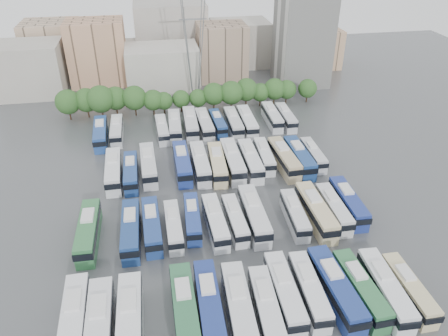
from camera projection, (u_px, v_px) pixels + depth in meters
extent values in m
plane|color=#424447|center=(219.00, 206.00, 76.30)|extent=(220.00, 220.00, 0.00)
cylinder|color=black|center=(70.00, 115.00, 106.70)|extent=(0.36, 0.36, 2.50)
sphere|color=#234C1E|center=(68.00, 102.00, 104.96)|extent=(6.00, 6.00, 6.00)
cylinder|color=black|center=(88.00, 113.00, 107.98)|extent=(0.36, 0.36, 2.44)
sphere|color=#234C1E|center=(86.00, 100.00, 106.28)|extent=(5.84, 5.84, 5.84)
cylinder|color=black|center=(103.00, 113.00, 107.15)|extent=(0.36, 0.36, 2.77)
sphere|color=#234C1E|center=(100.00, 99.00, 105.23)|extent=(6.64, 6.64, 6.64)
cylinder|color=black|center=(117.00, 111.00, 109.09)|extent=(0.36, 0.36, 2.42)
sphere|color=#234C1E|center=(115.00, 98.00, 107.41)|extent=(5.80, 5.80, 5.80)
cylinder|color=black|center=(136.00, 111.00, 108.90)|extent=(0.36, 0.36, 2.51)
sphere|color=#234C1E|center=(134.00, 98.00, 107.15)|extent=(6.03, 6.03, 6.03)
cylinder|color=black|center=(154.00, 111.00, 109.24)|extent=(0.36, 0.36, 2.14)
sphere|color=#234C1E|center=(153.00, 100.00, 107.75)|extent=(5.13, 5.13, 5.13)
cylinder|color=black|center=(165.00, 110.00, 109.94)|extent=(0.36, 0.36, 1.87)
sphere|color=#234C1E|center=(164.00, 101.00, 108.64)|extent=(4.48, 4.48, 4.48)
cylinder|color=black|center=(182.00, 108.00, 111.09)|extent=(0.36, 0.36, 1.86)
sphere|color=#234C1E|center=(181.00, 99.00, 109.80)|extent=(4.46, 4.46, 4.46)
cylinder|color=black|center=(198.00, 107.00, 111.49)|extent=(0.36, 0.36, 1.89)
sphere|color=#234C1E|center=(198.00, 98.00, 110.17)|extent=(4.53, 4.53, 4.53)
cylinder|color=black|center=(214.00, 106.00, 111.82)|extent=(0.36, 0.36, 2.36)
sphere|color=#234C1E|center=(214.00, 94.00, 110.17)|extent=(5.67, 5.67, 5.67)
cylinder|color=black|center=(231.00, 105.00, 111.96)|extent=(0.36, 0.36, 2.49)
sphere|color=#234C1E|center=(231.00, 93.00, 110.23)|extent=(5.97, 5.97, 5.97)
cylinder|color=black|center=(246.00, 102.00, 114.01)|extent=(0.36, 0.36, 2.45)
sphere|color=#234C1E|center=(246.00, 90.00, 112.30)|extent=(5.89, 5.89, 5.89)
cylinder|color=black|center=(260.00, 102.00, 114.42)|extent=(0.36, 0.36, 1.98)
sphere|color=#234C1E|center=(260.00, 92.00, 113.04)|extent=(4.76, 4.76, 4.76)
cylinder|color=black|center=(274.00, 100.00, 114.96)|extent=(0.36, 0.36, 2.32)
sphere|color=#234C1E|center=(274.00, 89.00, 113.34)|extent=(5.58, 5.58, 5.58)
cylinder|color=black|center=(286.00, 100.00, 115.74)|extent=(0.36, 0.36, 2.08)
sphere|color=#234C1E|center=(287.00, 90.00, 114.29)|extent=(5.00, 5.00, 5.00)
cylinder|color=black|center=(307.00, 98.00, 116.53)|extent=(0.36, 0.36, 2.07)
sphere|color=#234C1E|center=(308.00, 88.00, 115.08)|extent=(4.96, 4.96, 4.96)
cube|color=#9E998E|center=(29.00, 69.00, 118.82)|extent=(18.00, 14.00, 14.00)
cube|color=tan|center=(98.00, 52.00, 125.55)|extent=(16.00, 12.00, 18.00)
cube|color=#ADA89E|center=(163.00, 68.00, 123.03)|extent=(20.00, 14.00, 12.00)
cube|color=gray|center=(222.00, 52.00, 129.76)|extent=(14.00, 12.00, 16.00)
cube|color=gray|center=(171.00, 35.00, 138.47)|extent=(22.00, 16.00, 20.00)
cube|color=tan|center=(53.00, 49.00, 132.42)|extent=(16.00, 14.00, 16.00)
cube|color=#A39E93|center=(240.00, 43.00, 141.61)|extent=(18.00, 14.00, 14.00)
cube|color=tan|center=(316.00, 48.00, 140.65)|extent=(14.00, 12.00, 12.00)
cube|color=gray|center=(134.00, 58.00, 134.17)|extent=(12.00, 10.00, 10.00)
cube|color=silver|center=(303.00, 38.00, 123.73)|extent=(14.00, 14.00, 26.00)
cylinder|color=slate|center=(186.00, 38.00, 108.14)|extent=(2.90, 2.91, 33.83)
cylinder|color=slate|center=(185.00, 34.00, 111.52)|extent=(2.90, 2.91, 33.83)
cylinder|color=slate|center=(202.00, 38.00, 108.73)|extent=(2.90, 2.91, 33.83)
cylinder|color=slate|center=(200.00, 34.00, 112.12)|extent=(2.90, 2.91, 33.83)
cube|color=slate|center=(193.00, 19.00, 108.03)|extent=(7.00, 0.30, 0.30)
cube|color=silver|center=(75.00, 322.00, 52.64)|extent=(3.00, 12.93, 3.65)
cube|color=black|center=(74.00, 320.00, 52.15)|extent=(3.14, 13.12, 1.07)
cube|color=silver|center=(73.00, 300.00, 52.94)|extent=(1.89, 3.47, 0.47)
cube|color=silver|center=(100.00, 330.00, 51.62)|extent=(2.95, 13.44, 3.80)
cube|color=black|center=(99.00, 327.00, 51.11)|extent=(3.09, 13.64, 1.12)
cube|color=silver|center=(98.00, 306.00, 51.93)|extent=(1.93, 3.59, 0.49)
cube|color=white|center=(130.00, 323.00, 52.45)|extent=(2.99, 13.34, 3.77)
cube|color=black|center=(129.00, 320.00, 51.94)|extent=(3.12, 13.55, 1.11)
cube|color=silver|center=(129.00, 300.00, 52.77)|extent=(1.93, 3.57, 0.49)
cube|color=#2D6942|center=(185.00, 310.00, 54.26)|extent=(2.78, 12.91, 3.66)
cube|color=black|center=(185.00, 307.00, 53.76)|extent=(2.91, 13.11, 1.08)
cube|color=silver|center=(183.00, 289.00, 54.56)|extent=(1.84, 3.45, 0.47)
cube|color=navy|center=(209.00, 305.00, 54.98)|extent=(3.00, 12.73, 3.59)
cube|color=black|center=(209.00, 302.00, 54.49)|extent=(3.13, 12.93, 1.06)
cube|color=silver|center=(207.00, 284.00, 55.28)|extent=(1.88, 3.42, 0.46)
cube|color=silver|center=(239.00, 310.00, 54.27)|extent=(3.34, 13.26, 3.73)
cube|color=black|center=(239.00, 307.00, 53.76)|extent=(3.48, 13.46, 1.10)
cube|color=silver|center=(237.00, 288.00, 54.59)|extent=(2.01, 3.58, 0.48)
cube|color=silver|center=(266.00, 310.00, 54.44)|extent=(3.18, 12.16, 3.41)
cube|color=black|center=(267.00, 307.00, 53.97)|extent=(3.30, 12.34, 1.00)
cube|color=silver|center=(264.00, 290.00, 54.73)|extent=(1.87, 3.29, 0.44)
cube|color=silver|center=(284.00, 293.00, 56.72)|extent=(2.87, 12.33, 3.48)
cube|color=black|center=(285.00, 291.00, 56.25)|extent=(3.00, 12.52, 1.02)
cube|color=silver|center=(282.00, 274.00, 57.01)|extent=(1.81, 3.31, 0.45)
cube|color=silver|center=(309.00, 291.00, 57.19)|extent=(2.89, 11.80, 3.32)
cube|color=black|center=(310.00, 288.00, 56.74)|extent=(3.01, 11.97, 0.98)
cube|color=silver|center=(307.00, 272.00, 57.47)|extent=(1.77, 3.18, 0.43)
cube|color=navy|center=(335.00, 289.00, 57.13)|extent=(3.36, 13.25, 3.72)
cube|color=black|center=(336.00, 286.00, 56.62)|extent=(3.50, 13.45, 1.09)
cube|color=silver|center=(332.00, 269.00, 57.42)|extent=(2.01, 3.58, 0.48)
cube|color=#307041|center=(360.00, 290.00, 57.29)|extent=(3.10, 12.22, 3.43)
cube|color=black|center=(361.00, 287.00, 56.83)|extent=(3.22, 12.40, 1.01)
cube|color=silver|center=(357.00, 271.00, 57.57)|extent=(1.85, 3.30, 0.44)
cube|color=white|center=(385.00, 290.00, 57.18)|extent=(3.14, 12.56, 3.53)
cube|color=black|center=(386.00, 287.00, 56.70)|extent=(3.27, 12.75, 1.04)
cube|color=silver|center=(382.00, 270.00, 57.48)|extent=(1.90, 3.39, 0.46)
cube|color=beige|center=(408.00, 290.00, 57.47)|extent=(2.38, 11.05, 3.13)
cube|color=black|center=(410.00, 287.00, 57.05)|extent=(2.50, 11.22, 0.92)
cube|color=silver|center=(406.00, 273.00, 57.73)|extent=(1.57, 2.95, 0.41)
cube|color=#30713E|center=(89.00, 232.00, 67.27)|extent=(2.96, 12.89, 3.64)
cube|color=black|center=(88.00, 229.00, 66.77)|extent=(3.09, 13.09, 1.07)
cube|color=silver|center=(88.00, 215.00, 67.57)|extent=(1.88, 3.46, 0.47)
cube|color=navy|center=(131.00, 231.00, 67.66)|extent=(2.78, 12.44, 3.51)
cube|color=black|center=(130.00, 228.00, 67.18)|extent=(2.91, 12.62, 1.03)
cube|color=silver|center=(130.00, 215.00, 67.95)|extent=(1.80, 3.33, 0.45)
cube|color=navy|center=(152.00, 226.00, 68.71)|extent=(2.85, 11.97, 3.37)
cube|color=black|center=(152.00, 224.00, 68.26)|extent=(2.97, 12.15, 0.99)
cube|color=silver|center=(150.00, 211.00, 68.99)|extent=(1.77, 3.22, 0.44)
cube|color=silver|center=(174.00, 227.00, 68.88)|extent=(2.40, 10.73, 3.03)
cube|color=black|center=(173.00, 224.00, 68.47)|extent=(2.51, 10.89, 0.89)
cube|color=silver|center=(172.00, 213.00, 69.13)|extent=(1.55, 2.87, 0.39)
cube|color=navy|center=(192.00, 219.00, 70.68)|extent=(2.84, 10.89, 3.06)
cube|color=black|center=(192.00, 216.00, 70.26)|extent=(2.95, 11.06, 0.90)
cube|color=silver|center=(192.00, 205.00, 70.94)|extent=(1.67, 2.95, 0.40)
cube|color=white|center=(215.00, 222.00, 69.65)|extent=(2.85, 11.78, 3.32)
cube|color=black|center=(215.00, 220.00, 69.20)|extent=(2.98, 11.96, 0.98)
cube|color=silver|center=(213.00, 207.00, 69.92)|extent=(1.76, 3.17, 0.43)
cube|color=white|center=(235.00, 220.00, 70.32)|extent=(2.61, 10.85, 3.06)
cube|color=black|center=(235.00, 218.00, 69.91)|extent=(2.72, 11.02, 0.90)
cube|color=silver|center=(233.00, 207.00, 70.57)|extent=(1.61, 2.92, 0.40)
cube|color=silver|center=(254.00, 216.00, 70.88)|extent=(2.81, 13.01, 3.68)
cube|color=black|center=(254.00, 213.00, 70.38)|extent=(2.94, 13.21, 1.08)
cube|color=silver|center=(252.00, 199.00, 71.18)|extent=(1.86, 3.47, 0.48)
cube|color=silver|center=(295.00, 215.00, 71.44)|extent=(2.86, 11.06, 3.11)
cube|color=black|center=(295.00, 213.00, 71.02)|extent=(2.97, 11.23, 0.91)
cube|color=silver|center=(293.00, 202.00, 71.71)|extent=(1.69, 2.99, 0.40)
cube|color=beige|center=(316.00, 212.00, 71.64)|extent=(2.93, 13.11, 3.70)
cube|color=black|center=(316.00, 209.00, 71.14)|extent=(3.06, 13.30, 1.09)
cube|color=silver|center=(313.00, 196.00, 71.95)|extent=(1.89, 3.51, 0.48)
cube|color=silver|center=(333.00, 209.00, 72.71)|extent=(2.56, 11.46, 3.24)
cube|color=black|center=(334.00, 207.00, 72.27)|extent=(2.68, 11.64, 0.95)
cube|color=silver|center=(332.00, 195.00, 72.98)|extent=(1.65, 3.07, 0.42)
cube|color=navy|center=(348.00, 203.00, 74.07)|extent=(2.87, 12.13, 3.42)
cube|color=black|center=(349.00, 201.00, 73.60)|extent=(3.00, 12.32, 1.01)
cube|color=silver|center=(346.00, 189.00, 74.36)|extent=(1.79, 3.26, 0.44)
cube|color=silver|center=(114.00, 171.00, 82.78)|extent=(3.00, 12.84, 3.62)
cube|color=black|center=(113.00, 169.00, 82.29)|extent=(3.13, 13.04, 1.07)
cube|color=silver|center=(112.00, 158.00, 83.07)|extent=(1.89, 3.45, 0.47)
cube|color=navy|center=(131.00, 173.00, 82.59)|extent=(2.52, 11.66, 3.30)
cube|color=black|center=(131.00, 171.00, 82.14)|extent=(2.64, 11.84, 0.97)
cube|color=silver|center=(130.00, 161.00, 82.86)|extent=(1.66, 3.11, 0.43)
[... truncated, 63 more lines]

